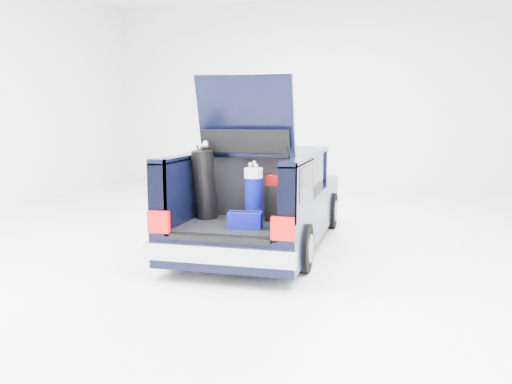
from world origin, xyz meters
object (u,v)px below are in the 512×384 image
(black_golf_bag, at_px, (205,184))
(red_suitcase, at_px, (282,198))
(car, at_px, (266,200))
(blue_golf_bag, at_px, (253,195))
(blue_duffel, at_px, (245,220))

(black_golf_bag, bearing_deg, red_suitcase, 30.40)
(car, bearing_deg, blue_golf_bag, -82.73)
(blue_golf_bag, bearing_deg, blue_duffel, -89.25)
(black_golf_bag, distance_m, blue_duffel, 0.88)
(blue_duffel, bearing_deg, blue_golf_bag, 80.06)
(red_suitcase, bearing_deg, black_golf_bag, -165.36)
(car, bearing_deg, black_golf_bag, -110.42)
(car, bearing_deg, blue_duffel, -84.50)
(red_suitcase, height_order, blue_golf_bag, blue_golf_bag)
(car, xyz_separation_m, blue_duffel, (0.17, -1.78, 0.02))
(car, relative_size, red_suitcase, 7.55)
(red_suitcase, xyz_separation_m, black_golf_bag, (-1.00, -0.15, 0.17))
(black_golf_bag, bearing_deg, blue_golf_bag, 15.62)
(car, distance_m, red_suitcase, 1.31)
(car, distance_m, black_golf_bag, 1.48)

